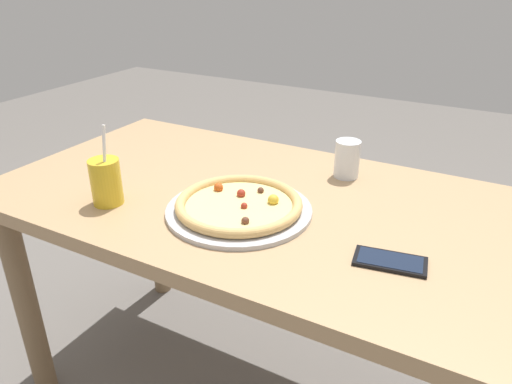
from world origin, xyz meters
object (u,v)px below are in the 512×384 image
Objects in this scene: drink_cup_colored at (106,182)px; water_cup_clear at (347,158)px; pizza_near at (239,206)px; cell_phone at (390,261)px.

water_cup_clear is (0.48, 0.46, -0.01)m from drink_cup_colored.
pizza_near is at bearing -115.04° from water_cup_clear.
pizza_near is 0.39m from cell_phone.
drink_cup_colored is at bearing -173.84° from cell_phone.
pizza_near is 1.73× the size of drink_cup_colored.
drink_cup_colored is 0.72m from cell_phone.
water_cup_clear is (0.16, 0.34, 0.04)m from pizza_near.
pizza_near is 3.36× the size of water_cup_clear.
water_cup_clear reaches higher than cell_phone.
water_cup_clear reaches higher than pizza_near.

